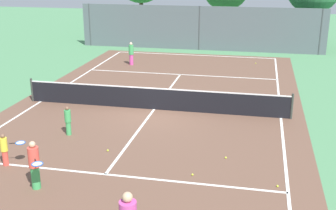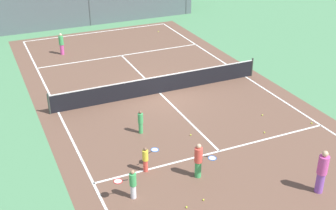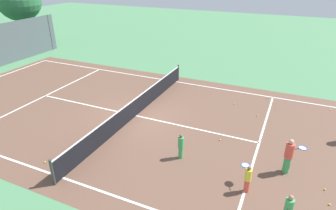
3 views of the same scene
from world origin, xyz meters
name	(u,v)px [view 2 (image 2 of 3)]	position (x,y,z in m)	size (l,w,h in m)	color
ground_plane	(160,93)	(0.00, 0.00, 0.00)	(80.00, 80.00, 0.00)	#4C8456
court_surface	(160,93)	(0.00, 0.00, 0.00)	(13.00, 25.00, 0.01)	brown
tennis_net	(160,84)	(0.00, 0.00, 0.51)	(11.90, 0.10, 1.10)	#333833
perimeter_fence	(89,6)	(0.00, 14.00, 1.60)	(18.00, 0.12, 3.20)	#515B60
player_0	(61,44)	(-3.50, 8.25, 0.74)	(0.31, 0.31, 1.44)	#D14799
player_1	(199,160)	(-1.66, -7.64, 0.77)	(0.74, 0.83, 1.48)	#3FA559
player_2	(132,184)	(-4.43, -7.81, 0.62)	(0.84, 0.41, 1.20)	silver
player_3	(146,158)	(-3.34, -6.43, 0.57)	(0.81, 0.52, 1.09)	#E54C3F
player_4	(141,122)	(-2.48, -3.58, 0.58)	(0.24, 0.24, 1.13)	#3FA559
player_5	(322,171)	(1.95, -10.29, 0.90)	(0.38, 0.38, 1.77)	purple
tennis_ball_0	(312,123)	(5.21, -6.10, 0.03)	(0.07, 0.07, 0.07)	#CCE533
tennis_ball_1	(203,200)	(-2.17, -9.00, 0.03)	(0.07, 0.07, 0.07)	#CCE533
tennis_ball_2	(262,115)	(3.56, -4.46, 0.03)	(0.07, 0.07, 0.07)	#CCE533
tennis_ball_3	(264,132)	(2.65, -5.91, 0.03)	(0.07, 0.07, 0.07)	#CCE533
tennis_ball_4	(61,100)	(-5.07, 1.31, 0.03)	(0.07, 0.07, 0.07)	#CCE533
tennis_ball_6	(191,135)	(-0.51, -4.73, 0.03)	(0.07, 0.07, 0.07)	#CCE533
tennis_ball_7	(158,32)	(4.24, 10.15, 0.03)	(0.07, 0.07, 0.07)	#CCE533
tennis_ball_8	(186,207)	(-2.90, -9.11, 0.03)	(0.07, 0.07, 0.07)	#CCE533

